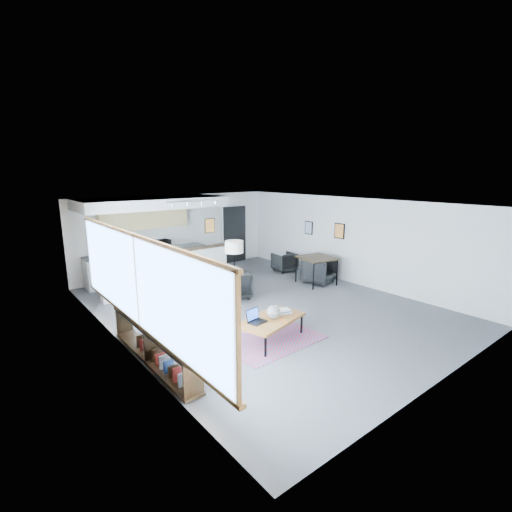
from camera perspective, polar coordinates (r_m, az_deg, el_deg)
room at (r=9.12m, az=0.80°, el=-0.05°), size 7.02×9.02×2.62m
window at (r=6.63m, az=-17.79°, el=-4.19°), size 0.10×5.95×1.66m
console at (r=6.96m, az=-15.41°, el=-13.20°), size 0.35×3.00×0.80m
kitchenette at (r=11.64m, az=-15.56°, el=2.66°), size 4.20×1.96×2.60m
doorway at (r=13.99m, az=-3.40°, el=3.46°), size 1.10×0.12×2.15m
track_light at (r=10.42m, az=-9.51°, el=8.20°), size 1.60×0.07×0.15m
wall_art_lower at (r=11.80m, az=12.71°, el=3.79°), size 0.03×0.38×0.48m
wall_art_upper at (r=12.65m, az=8.12°, el=4.32°), size 0.03×0.34×0.44m
kilim_rug at (r=7.70m, az=2.33°, el=-12.74°), size 2.04×1.42×0.01m
coffee_table at (r=7.53m, az=2.36°, el=-9.85°), size 1.55×1.09×0.46m
laptop at (r=7.35m, az=-0.17°, el=-9.53°), size 0.39×0.35×0.25m
ceramic_pot at (r=7.48m, az=2.72°, el=-8.59°), size 0.27×0.27×0.27m
book_stack at (r=7.81m, az=4.31°, el=-8.44°), size 0.33×0.30×0.09m
coaster at (r=7.46m, az=4.11°, el=-9.78°), size 0.10×0.10×0.01m
armchair_left at (r=9.23m, az=-7.33°, el=-6.11°), size 0.89×0.86×0.71m
armchair_right at (r=9.97m, az=-3.55°, el=-4.24°), size 0.92×0.88×0.83m
floor_lamp at (r=9.43m, az=-3.38°, el=1.07°), size 0.55×0.55×1.63m
dining_table at (r=11.30m, az=9.32°, el=-0.53°), size 1.15×1.15×0.83m
dining_chair_near at (r=11.50m, az=9.71°, el=-2.33°), size 0.87×0.83×0.74m
dining_chair_far at (r=12.74m, az=4.39°, el=-1.02°), size 0.65×0.62×0.60m
microwave at (r=12.28m, az=-14.28°, el=1.91°), size 0.54×0.36×0.34m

